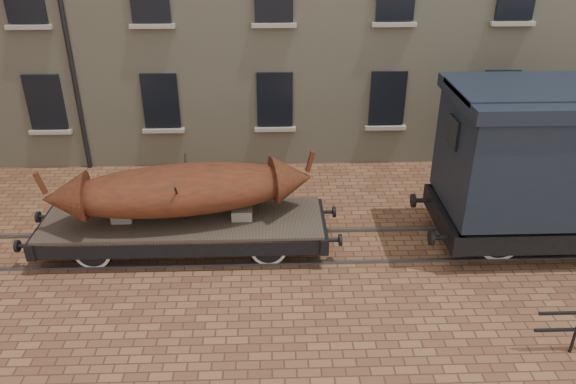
{
  "coord_description": "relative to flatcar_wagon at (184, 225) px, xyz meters",
  "views": [
    {
      "loc": [
        -2.68,
        -11.7,
        7.68
      ],
      "look_at": [
        -2.25,
        0.5,
        1.3
      ],
      "focal_mm": 35.0,
      "sensor_mm": 36.0,
      "label": 1
    }
  ],
  "objects": [
    {
      "name": "ground",
      "position": [
        4.79,
        0.0,
        -0.71
      ],
      "size": [
        90.0,
        90.0,
        0.0
      ],
      "primitive_type": "plane",
      "color": "brown"
    },
    {
      "name": "rail_track",
      "position": [
        4.79,
        0.0,
        -0.68
      ],
      "size": [
        30.0,
        1.52,
        0.06
      ],
      "color": "#59595E",
      "rests_on": "ground"
    },
    {
      "name": "flatcar_wagon",
      "position": [
        0.0,
        0.0,
        0.0
      ],
      "size": [
        7.52,
        2.04,
        1.13
      ],
      "color": "#4D4033",
      "rests_on": "ground"
    },
    {
      "name": "iron_boat",
      "position": [
        0.05,
        0.0,
        0.97
      ],
      "size": [
        6.29,
        2.56,
        1.52
      ],
      "color": "maroon",
      "rests_on": "flatcar_wagon"
    }
  ]
}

